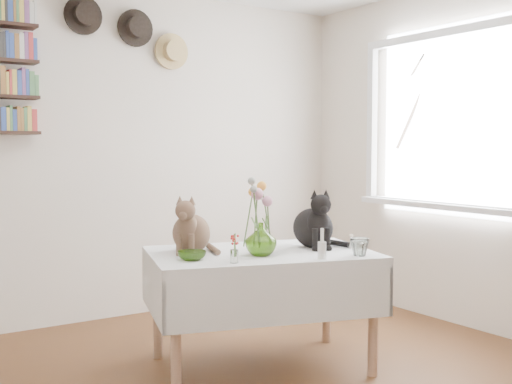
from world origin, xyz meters
TOP-DOWN VIEW (x-y plane):
  - room at (0.00, 0.00)m, footprint 4.08×4.58m
  - window at (1.97, 0.80)m, footprint 0.12×1.52m
  - dining_table at (0.28, 0.70)m, footprint 1.47×1.16m
  - tabby_cat at (-0.07, 0.92)m, footprint 0.37×0.37m
  - black_cat at (0.64, 0.67)m, footprint 0.33×0.37m
  - flower_vase at (0.21, 0.59)m, footprint 0.24×0.24m
  - green_bowl at (-0.19, 0.68)m, footprint 0.16×0.16m
  - drinking_glass at (0.66, 0.27)m, footprint 0.12×0.12m
  - candlestick at (0.42, 0.31)m, footprint 0.05×0.05m
  - berry_jar at (-0.04, 0.47)m, footprint 0.04×0.04m
  - porcelain_figurine at (0.81, 0.51)m, footprint 0.05×0.05m
  - flower_bouquet at (0.20, 0.60)m, footprint 0.17×0.12m
  - wall_hats at (0.12, 2.19)m, footprint 0.98×0.09m

SIDE VIEW (x-z plane):
  - dining_table at x=0.28m, z-range 0.17..0.86m
  - green_bowl at x=-0.19m, z-range 0.69..0.74m
  - porcelain_figurine at x=0.81m, z-range 0.68..0.77m
  - drinking_glass at x=0.66m, z-range 0.69..0.79m
  - candlestick at x=0.42m, z-range 0.66..0.83m
  - berry_jar at x=-0.04m, z-range 0.68..0.86m
  - flower_vase at x=0.21m, z-range 0.69..0.88m
  - tabby_cat at x=-0.07m, z-range 0.69..1.03m
  - black_cat at x=0.64m, z-range 0.69..1.06m
  - flower_bouquet at x=0.20m, z-range 0.84..1.23m
  - room at x=0.00m, z-range -0.04..2.54m
  - window at x=1.97m, z-range 0.74..2.06m
  - wall_hats at x=0.12m, z-range 1.93..2.41m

